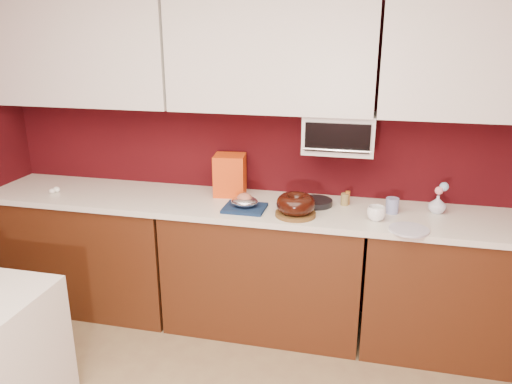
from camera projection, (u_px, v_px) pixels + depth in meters
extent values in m
cube|color=#3C080B|center=(275.00, 143.00, 3.49)|extent=(4.00, 0.02, 2.50)
cube|color=#47210E|center=(92.00, 250.00, 3.75)|extent=(1.31, 0.58, 0.86)
cube|color=#47210E|center=(265.00, 269.00, 3.46)|extent=(1.31, 0.58, 0.86)
cube|color=#47210E|center=(470.00, 291.00, 3.17)|extent=(1.31, 0.58, 0.86)
cube|color=silver|center=(265.00, 208.00, 3.32)|extent=(4.00, 0.62, 0.04)
cube|color=white|center=(82.00, 54.00, 3.44)|extent=(1.31, 0.33, 0.70)
cube|color=white|center=(271.00, 56.00, 3.15)|extent=(1.31, 0.33, 0.70)
cube|color=white|center=(499.00, 59.00, 2.86)|extent=(1.31, 0.33, 0.70)
cube|color=white|center=(339.00, 133.00, 3.22)|extent=(0.45, 0.30, 0.25)
cube|color=black|center=(337.00, 138.00, 3.07)|extent=(0.40, 0.02, 0.18)
cylinder|color=silver|center=(337.00, 150.00, 3.08)|extent=(0.42, 0.02, 0.02)
cylinder|color=brown|center=(295.00, 214.00, 3.12)|extent=(0.33, 0.33, 0.02)
torus|color=black|center=(296.00, 204.00, 3.10)|extent=(0.32, 0.32, 0.10)
cube|color=#122445|center=(245.00, 208.00, 3.23)|extent=(0.27, 0.23, 0.02)
ellipsoid|color=silver|center=(245.00, 202.00, 3.21)|extent=(0.18, 0.16, 0.06)
ellipsoid|color=#AD654F|center=(245.00, 198.00, 3.20)|extent=(0.12, 0.12, 0.06)
cube|color=red|center=(230.00, 175.00, 3.48)|extent=(0.23, 0.22, 0.29)
cylinder|color=black|center=(316.00, 202.00, 3.30)|extent=(0.27, 0.27, 0.04)
imported|color=white|center=(376.00, 212.00, 3.03)|extent=(0.13, 0.13, 0.11)
cylinder|color=navy|center=(392.00, 206.00, 3.16)|extent=(0.09, 0.09, 0.10)
imported|color=silver|center=(438.00, 203.00, 3.15)|extent=(0.10, 0.10, 0.13)
sphere|color=pink|center=(439.00, 191.00, 3.13)|extent=(0.05, 0.05, 0.05)
sphere|color=#92BFE9|center=(444.00, 187.00, 3.13)|extent=(0.06, 0.06, 0.06)
cylinder|color=silver|center=(409.00, 230.00, 2.89)|extent=(0.29, 0.29, 0.01)
cylinder|color=#9A5A1C|center=(347.00, 198.00, 3.31)|extent=(0.04, 0.04, 0.09)
cylinder|color=olive|center=(345.00, 199.00, 3.30)|extent=(0.06, 0.06, 0.08)
ellipsoid|color=white|center=(52.00, 191.00, 3.54)|extent=(0.05, 0.04, 0.04)
ellipsoid|color=white|center=(57.00, 189.00, 3.56)|extent=(0.06, 0.06, 0.04)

